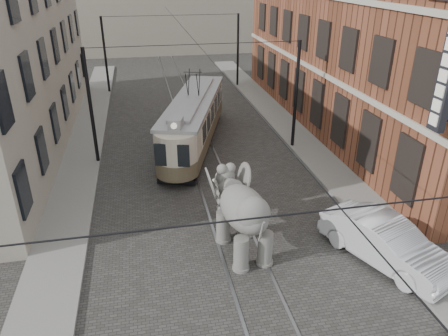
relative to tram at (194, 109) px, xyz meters
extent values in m
plane|color=#3B3936|center=(0.21, -7.62, -2.13)|extent=(120.00, 120.00, 0.00)
cube|color=slate|center=(6.21, -7.62, -2.05)|extent=(2.00, 60.00, 0.15)
cube|color=slate|center=(-6.29, -7.62, -2.05)|extent=(2.00, 60.00, 0.15)
cube|color=brown|center=(11.21, 1.38, 3.87)|extent=(8.00, 26.00, 12.00)
imported|color=#BCBBC1|center=(5.02, -12.12, -1.34)|extent=(3.46, 5.07, 1.58)
camera|label=1|loc=(-2.87, -22.90, 7.29)|focal=33.93mm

